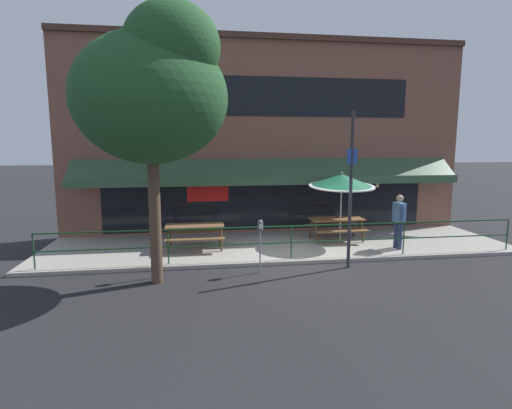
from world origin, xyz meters
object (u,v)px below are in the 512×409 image
object	(u,v)px
street_tree_curbside	(154,89)
pedestrian_walking	(399,219)
parking_meter_far	(260,230)
picnic_table_centre	(336,223)
picnic_table_left	(195,230)
patio_umbrella_centre	(342,181)
parking_meter_near	(155,234)
street_sign_pole	(351,189)

from	to	relation	value
street_tree_curbside	pedestrian_walking	bearing A→B (deg)	14.79
parking_meter_far	picnic_table_centre	bearing A→B (deg)	42.18
parking_meter_far	picnic_table_left	bearing A→B (deg)	125.96
picnic_table_centre	patio_umbrella_centre	bearing A→B (deg)	-90.00
picnic_table_centre	parking_meter_far	bearing A→B (deg)	-137.82
street_tree_curbside	picnic_table_centre	bearing A→B (deg)	29.89
picnic_table_centre	street_tree_curbside	xyz separation A→B (m)	(-5.59, -3.21, 3.89)
patio_umbrella_centre	parking_meter_far	xyz separation A→B (m)	(-3.08, -2.42, -1.03)
picnic_table_centre	pedestrian_walking	world-z (taller)	pedestrian_walking
patio_umbrella_centre	parking_meter_near	xyz separation A→B (m)	(-5.74, -2.43, -1.03)
street_sign_pole	picnic_table_centre	bearing A→B (deg)	77.14
parking_meter_far	street_sign_pole	bearing A→B (deg)	2.13
parking_meter_far	patio_umbrella_centre	bearing A→B (deg)	38.14
picnic_table_centre	parking_meter_near	world-z (taller)	parking_meter_near
parking_meter_far	street_sign_pole	xyz separation A→B (m)	(2.46, 0.09, 1.02)
parking_meter_far	street_tree_curbside	size ratio (longest dim) A/B	0.22
picnic_table_left	street_tree_curbside	distance (m)	4.84
street_sign_pole	street_tree_curbside	world-z (taller)	street_tree_curbside
pedestrian_walking	parking_meter_far	world-z (taller)	pedestrian_walking
parking_meter_near	parking_meter_far	world-z (taller)	same
patio_umbrella_centre	picnic_table_left	bearing A→B (deg)	-179.10
patio_umbrella_centre	parking_meter_near	world-z (taller)	patio_umbrella_centre
street_sign_pole	street_tree_curbside	distance (m)	5.56
picnic_table_left	street_sign_pole	size ratio (longest dim) A/B	0.43
street_tree_curbside	parking_meter_near	bearing A→B (deg)	110.18
picnic_table_centre	parking_meter_near	distance (m)	6.41
parking_meter_near	street_tree_curbside	xyz separation A→B (m)	(0.15, -0.41, 3.44)
street_tree_curbside	picnic_table_left	bearing A→B (deg)	73.60
pedestrian_walking	parking_meter_near	bearing A→B (deg)	-168.59
pedestrian_walking	picnic_table_left	bearing A→B (deg)	172.06
street_tree_curbside	patio_umbrella_centre	bearing A→B (deg)	26.94
picnic_table_left	street_tree_curbside	bearing A→B (deg)	-106.40
patio_umbrella_centre	street_sign_pole	distance (m)	2.41
pedestrian_walking	picnic_table_centre	bearing A→B (deg)	139.33
parking_meter_far	street_tree_curbside	world-z (taller)	street_tree_curbside
street_sign_pole	picnic_table_left	bearing A→B (deg)	151.60
picnic_table_centre	parking_meter_far	world-z (taller)	parking_meter_far
patio_umbrella_centre	parking_meter_far	distance (m)	4.05
picnic_table_centre	pedestrian_walking	xyz separation A→B (m)	(1.55, -1.33, 0.35)
parking_meter_far	street_sign_pole	distance (m)	2.67
patio_umbrella_centre	street_tree_curbside	bearing A→B (deg)	-153.06
picnic_table_centre	street_sign_pole	xyz separation A→B (m)	(-0.62, -2.70, 1.46)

